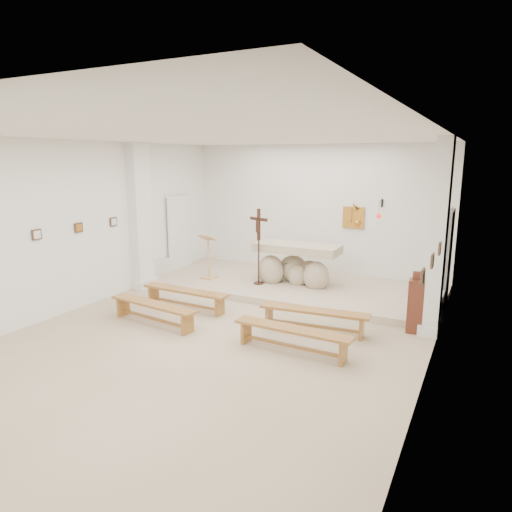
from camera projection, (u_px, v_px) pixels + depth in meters
The scene contains 27 objects.
ground at pixel (217, 338), 8.14m from camera, with size 7.00×10.00×0.00m, color #C8AF90.
wall_left at pixel (70, 227), 9.32m from camera, with size 0.02×10.00×3.50m, color white.
wall_right at pixel (432, 262), 6.22m from camera, with size 0.02×10.00×3.50m, color white.
wall_back at pixel (315, 211), 12.11m from camera, with size 7.00×0.02×3.50m, color white.
ceiling at pixel (213, 136), 7.40m from camera, with size 7.00×10.00×0.02m, color silver.
sanctuary_platform at pixel (292, 286), 11.17m from camera, with size 6.98×3.00×0.15m, color #C6B298.
pilaster_left at pixel (141, 217), 11.01m from camera, with size 0.26×0.55×3.50m, color white.
pilaster_right at pixel (438, 239), 8.01m from camera, with size 0.26×0.55×3.50m, color white.
gold_wall_relief at pixel (353, 218), 11.64m from camera, with size 0.55×0.04×0.55m, color #BF812D.
sanctuary_lamp at pixel (379, 214), 11.08m from camera, with size 0.11×0.36×0.44m.
station_frame_left_front at pixel (37, 235), 8.62m from camera, with size 0.03×0.20×0.20m, color #442E1E.
station_frame_left_mid at pixel (79, 228), 9.49m from camera, with size 0.03×0.20×0.20m, color #442E1E.
station_frame_left_rear at pixel (113, 222), 10.36m from camera, with size 0.03×0.20×0.20m, color #442E1E.
station_frame_right_front at pixel (423, 277), 5.54m from camera, with size 0.03×0.20×0.20m, color #442E1E.
station_frame_right_mid at pixel (432, 261), 6.41m from camera, with size 0.03×0.20×0.20m, color #442E1E.
station_frame_right_rear at pixel (440, 249), 7.28m from camera, with size 0.03×0.20×0.20m, color #442E1E.
radiator_left at pixel (160, 270), 11.95m from camera, with size 0.10×0.85×0.52m, color silver.
radiator_right at pixel (439, 308), 8.91m from camera, with size 0.10×0.85×0.52m, color silver.
altar at pixel (296, 267), 11.05m from camera, with size 2.06×0.95×1.06m.
lectern at pixel (208, 256), 11.46m from camera, with size 0.42×0.36×1.16m.
crucifix_stand at pixel (259, 241), 10.85m from camera, with size 0.53×0.24×1.83m.
potted_plant at pixel (279, 271), 11.22m from camera, with size 0.47×0.40×0.52m, color #2B6126.
donation_pedestal at pixel (416, 306), 8.31m from camera, with size 0.33×0.33×1.14m.
bench_left_front at pixel (185, 294), 9.63m from camera, with size 2.03×0.40×0.43m.
bench_right_front at pixel (314, 315), 8.35m from camera, with size 2.04×0.50×0.43m.
bench_left_second at pixel (153, 308), 8.73m from camera, with size 2.05×0.57×0.43m.
bench_right_second at pixel (292, 334), 7.45m from camera, with size 2.03×0.40×0.43m.
Camera 1 is at (4.10, -6.50, 3.13)m, focal length 32.00 mm.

